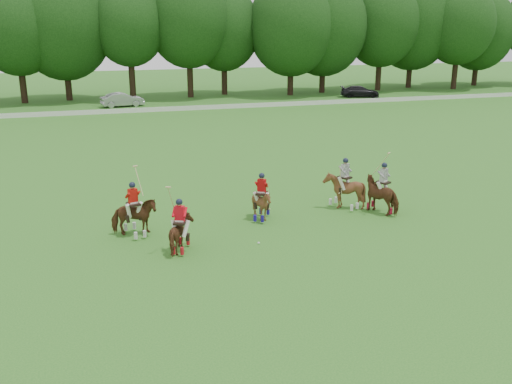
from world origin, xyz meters
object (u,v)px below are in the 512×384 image
object	(u,v)px
polo_stripe_a	(383,194)
polo_stripe_b	(344,190)
polo_red_b	(134,217)
polo_ball	(259,243)
polo_red_a	(180,233)
car_mid	(122,100)
car_right	(360,92)
polo_red_c	(262,203)

from	to	relation	value
polo_stripe_a	polo_stripe_b	bearing A→B (deg)	145.21
polo_red_b	polo_ball	distance (m)	5.25
polo_red_a	polo_stripe_a	bearing A→B (deg)	11.76
car_mid	polo_red_a	world-z (taller)	polo_red_a
car_mid	car_right	distance (m)	27.28
polo_red_c	polo_ball	world-z (taller)	polo_red_c
car_right	polo_stripe_a	world-z (taller)	polo_stripe_a
polo_red_a	polo_ball	distance (m)	3.16
polo_stripe_b	polo_ball	xyz separation A→B (m)	(-5.20, -3.21, -0.85)
car_mid	polo_red_a	bearing A→B (deg)	169.86
polo_red_b	polo_stripe_b	bearing A→B (deg)	4.77
car_mid	polo_stripe_b	xyz separation A→B (m)	(7.55, -37.57, 0.17)
polo_red_c	polo_stripe_a	xyz separation A→B (m)	(5.67, -0.59, 0.10)
polo_red_b	polo_ball	xyz separation A→B (m)	(4.61, -2.39, -0.77)
car_right	polo_red_c	size ratio (longest dim) A/B	2.09
car_mid	polo_red_c	world-z (taller)	polo_red_c
polo_ball	polo_red_c	bearing A→B (deg)	70.37
car_right	polo_red_a	distance (m)	49.34
polo_red_b	polo_red_a	bearing A→B (deg)	-55.39
car_right	polo_stripe_b	world-z (taller)	polo_stripe_b
polo_stripe_b	car_right	bearing A→B (deg)	62.29
car_right	polo_ball	distance (m)	47.80
polo_stripe_a	polo_ball	bearing A→B (deg)	-161.79
polo_red_b	polo_red_c	bearing A→B (deg)	4.02
car_mid	polo_red_c	xyz separation A→B (m)	(3.34, -37.99, 0.03)
polo_red_b	polo_stripe_b	world-z (taller)	polo_red_b
car_right	polo_ball	world-z (taller)	car_right
polo_red_b	polo_stripe_b	xyz separation A→B (m)	(9.81, 0.82, 0.07)
polo_red_c	polo_stripe_b	world-z (taller)	polo_stripe_b
polo_red_c	polo_stripe_b	size ratio (longest dim) A/B	0.88
car_mid	polo_stripe_a	xyz separation A→B (m)	(9.01, -38.58, 0.13)
polo_stripe_b	polo_ball	size ratio (longest dim) A/B	27.08
car_mid	polo_red_a	distance (m)	40.62
polo_red_a	polo_red_b	xyz separation A→B (m)	(-1.53, 2.22, 0.07)
polo_stripe_a	polo_red_b	bearing A→B (deg)	179.00
polo_red_a	polo_ball	world-z (taller)	polo_red_a
polo_stripe_a	polo_stripe_b	size ratio (longest dim) A/B	1.19
polo_stripe_a	polo_ball	size ratio (longest dim) A/B	32.10
polo_red_a	polo_stripe_b	bearing A→B (deg)	20.17
polo_ball	polo_red_b	bearing A→B (deg)	152.65
polo_red_a	car_right	bearing A→B (deg)	55.40
car_mid	polo_red_a	size ratio (longest dim) A/B	1.65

